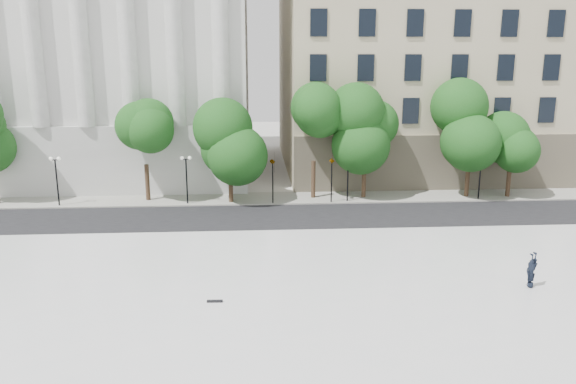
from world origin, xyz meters
name	(u,v)px	position (x,y,z in m)	size (l,w,h in m)	color
ground	(291,340)	(0.00, 0.00, 0.00)	(160.00, 160.00, 0.00)	beige
plaza	(287,305)	(0.00, 3.00, 0.23)	(44.00, 22.00, 0.45)	silver
street	(274,219)	(0.00, 18.00, 0.01)	(60.00, 8.00, 0.02)	black
far_sidewalk	(272,198)	(0.00, 24.00, 0.06)	(60.00, 4.00, 0.12)	#9C9990
building_west	(99,43)	(-17.00, 38.57, 12.89)	(31.50, 27.65, 25.60)	silver
building_east	(453,61)	(20.00, 38.91, 11.14)	(36.00, 26.15, 23.00)	#B8AC8D
traffic_light_west	(273,160)	(0.04, 22.30, 3.68)	(1.04, 1.68, 4.18)	black
traffic_light_east	(332,158)	(4.78, 22.30, 3.75)	(0.46, 1.87, 4.25)	black
person_lying	(530,283)	(12.21, 3.78, 0.70)	(0.66, 0.43, 1.80)	black
skateboard	(215,301)	(-3.39, 3.05, 0.49)	(0.74, 0.19, 0.08)	black
street_trees	(301,132)	(2.38, 23.59, 5.67)	(45.90, 5.52, 8.27)	#382619
lamp_posts	(273,169)	(0.10, 22.60, 2.85)	(34.96, 0.28, 4.36)	black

